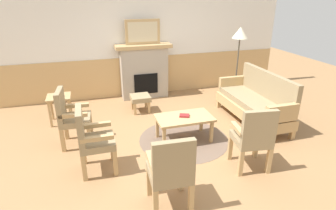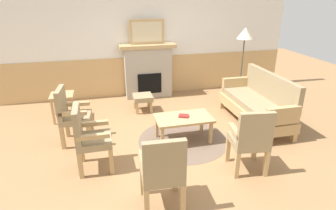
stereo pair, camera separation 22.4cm
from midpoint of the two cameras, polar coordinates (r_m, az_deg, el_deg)
The scene contains 15 objects.
ground_plane at distance 4.89m, azimuth -0.13°, elevation -7.49°, with size 14.00×14.00×0.00m, color #997047.
wall_back at distance 6.86m, azimuth -6.50°, elevation 12.81°, with size 7.20×0.14×2.70m.
fireplace at distance 6.76m, azimuth -5.86°, elevation 6.98°, with size 1.30×0.44×1.28m.
framed_picture at distance 6.58m, azimuth -6.18°, elevation 14.62°, with size 0.80×0.04×0.56m.
couch at distance 5.71m, azimuth 16.27°, elevation 0.54°, with size 0.70×1.80×0.98m.
coffee_table at distance 4.78m, azimuth 1.99°, elevation -3.01°, with size 0.96×0.56×0.44m.
round_rug at distance 4.95m, azimuth 1.93°, elevation -7.01°, with size 1.56×1.56×0.01m, color brown.
book_on_table at distance 4.76m, azimuth 2.02°, elevation -2.18°, with size 0.17×0.13×0.03m, color maroon.
footstool at distance 6.00m, azimuth -6.72°, elevation 1.24°, with size 0.40×0.40×0.36m.
armchair_near_fireplace at distance 4.88m, azimuth -20.56°, elevation -1.98°, with size 0.52×0.52×0.98m.
armchair_by_window_left at distance 4.08m, azimuth -16.90°, elevation -6.35°, with size 0.48×0.48×0.98m.
armchair_front_left at distance 3.27m, azimuth -1.44°, elevation -13.06°, with size 0.50×0.50×0.98m.
armchair_front_center at distance 4.09m, azimuth 15.57°, elevation -6.14°, with size 0.54×0.54×0.98m.
side_table at distance 5.85m, azimuth -22.32°, elevation 0.63°, with size 0.44×0.44×0.55m.
floor_lamp_by_couch at distance 6.65m, azimuth 13.51°, elevation 13.27°, with size 0.36×0.36×1.68m.
Camera 1 is at (-1.31, -4.03, 2.43)m, focal length 29.86 mm.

